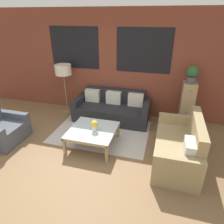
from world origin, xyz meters
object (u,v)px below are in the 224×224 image
object	(u,v)px
settee_vintage	(179,147)
potted_plant	(192,74)
coffee_table	(93,132)
floor_lamp	(63,71)
couch_dark	(112,109)
flower_vase	(94,125)
drawer_cabinet	(187,104)
armchair_corner	(2,130)

from	to	relation	value
settee_vintage	potted_plant	size ratio (longest dim) A/B	4.06
settee_vintage	coffee_table	xyz separation A→B (m)	(-1.79, 0.04, 0.04)
floor_lamp	potted_plant	size ratio (longest dim) A/B	3.48
couch_dark	flower_vase	bearing A→B (deg)	-90.22
coffee_table	flower_vase	xyz separation A→B (m)	(0.06, -0.04, 0.19)
drawer_cabinet	potted_plant	size ratio (longest dim) A/B	2.81
settee_vintage	potted_plant	bearing A→B (deg)	83.28
floor_lamp	drawer_cabinet	size ratio (longest dim) A/B	1.24
floor_lamp	armchair_corner	bearing A→B (deg)	-111.74
armchair_corner	floor_lamp	distance (m)	2.13
potted_plant	flower_vase	xyz separation A→B (m)	(-1.91, -1.57, -0.82)
floor_lamp	potted_plant	bearing A→B (deg)	2.58
flower_vase	floor_lamp	bearing A→B (deg)	134.41
couch_dark	drawer_cabinet	distance (m)	1.94
armchair_corner	potted_plant	size ratio (longest dim) A/B	2.20
couch_dark	flower_vase	distance (m)	1.39
couch_dark	potted_plant	distance (m)	2.20
flower_vase	coffee_table	bearing A→B (deg)	148.82
couch_dark	armchair_corner	world-z (taller)	armchair_corner
drawer_cabinet	potted_plant	bearing A→B (deg)	90.00
couch_dark	floor_lamp	world-z (taller)	floor_lamp
drawer_cabinet	couch_dark	bearing A→B (deg)	-173.95
drawer_cabinet	potted_plant	distance (m)	0.78
coffee_table	drawer_cabinet	size ratio (longest dim) A/B	0.86
coffee_table	floor_lamp	world-z (taller)	floor_lamp
settee_vintage	couch_dark	bearing A→B (deg)	141.51
couch_dark	floor_lamp	xyz separation A→B (m)	(-1.40, 0.05, 0.94)
drawer_cabinet	flower_vase	distance (m)	2.48
settee_vintage	drawer_cabinet	world-z (taller)	drawer_cabinet
armchair_corner	floor_lamp	world-z (taller)	floor_lamp
settee_vintage	potted_plant	world-z (taller)	potted_plant
settee_vintage	flower_vase	world-z (taller)	settee_vintage
drawer_cabinet	flower_vase	world-z (taller)	drawer_cabinet
armchair_corner	settee_vintage	bearing A→B (deg)	5.16
armchair_corner	flower_vase	size ratio (longest dim) A/B	3.75
potted_plant	coffee_table	bearing A→B (deg)	-142.20
couch_dark	settee_vintage	world-z (taller)	settee_vintage
couch_dark	flower_vase	xyz separation A→B (m)	(-0.01, -1.37, 0.25)
drawer_cabinet	coffee_table	bearing A→B (deg)	-142.20
floor_lamp	potted_plant	distance (m)	3.31
settee_vintage	flower_vase	size ratio (longest dim) A/B	6.92
settee_vintage	flower_vase	xyz separation A→B (m)	(-1.73, 0.00, 0.23)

